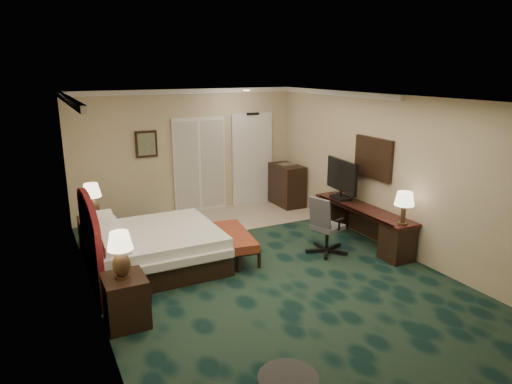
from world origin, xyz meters
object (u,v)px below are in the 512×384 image
desk (362,225)px  tv (342,180)px  bed (157,249)px  lamp_far (92,201)px  bed_bench (235,245)px  desk_chair (328,224)px  nightstand_far (94,235)px  minibar (287,185)px  lamp_near (121,255)px  nightstand_near (126,300)px

desk → tv: size_ratio=2.34×
bed → lamp_far: bearing=124.0°
bed_bench → desk_chair: bearing=-10.7°
lamp_far → bed: bearing=-56.0°
nightstand_far → desk_chair: size_ratio=0.58×
desk → minibar: (-0.03, 2.68, 0.15)m
lamp_far → desk: lamp_far is taller
bed_bench → bed: bearing=178.1°
nightstand_far → bed_bench: nightstand_far is taller
nightstand_far → tv: (4.45, -1.12, 0.75)m
lamp_near → tv: bearing=18.8°
lamp_near → desk_chair: size_ratio=0.57×
lamp_near → bed_bench: size_ratio=0.45×
bed → lamp_far: 1.53m
desk_chair → minibar: desk_chair is taller
desk → tv: bearing=91.8°
desk → nightstand_near: bearing=-168.8°
bed → desk_chair: bearing=-15.1°
bed_bench → minibar: 3.28m
bed → minibar: (3.63, 2.04, 0.17)m
desk → desk_chair: desk_chair is taller
nightstand_far → minibar: bearing=11.7°
bed_bench → desk_chair: 1.64m
lamp_near → bed_bench: (2.08, 1.28, -0.70)m
bed → desk: 3.72m
tv → minibar: bearing=96.0°
nightstand_far → desk: desk is taller
lamp_near → desk: size_ratio=0.25×
nightstand_far → desk: bearing=-21.6°
nightstand_far → desk: size_ratio=0.26×
nightstand_near → nightstand_far: 2.65m
tv → nightstand_far: bearing=171.5°
lamp_near → desk: bearing=11.0°
tv → desk_chair: bearing=-132.1°
bed_bench → desk_chair: size_ratio=1.28×
bed_bench → desk_chair: desk_chair is taller
desk → nightstand_far: bearing=158.4°
bed → tv: tv is taller
bed_bench → desk_chair: (1.52, -0.52, 0.29)m
bed → bed_bench: bed is taller
desk → desk_chair: (-0.86, -0.12, 0.18)m
bed → tv: size_ratio=1.96×
bed → minibar: size_ratio=2.01×
nightstand_near → lamp_far: size_ratio=1.03×
bed_bench → desk: (2.38, -0.41, 0.11)m
bed → bed_bench: bearing=-10.3°
nightstand_near → minibar: size_ratio=0.66×
desk_chair → bed_bench: bearing=144.2°
bed_bench → minibar: minibar is taller
tv → minibar: (-0.01, 2.04, -0.57)m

